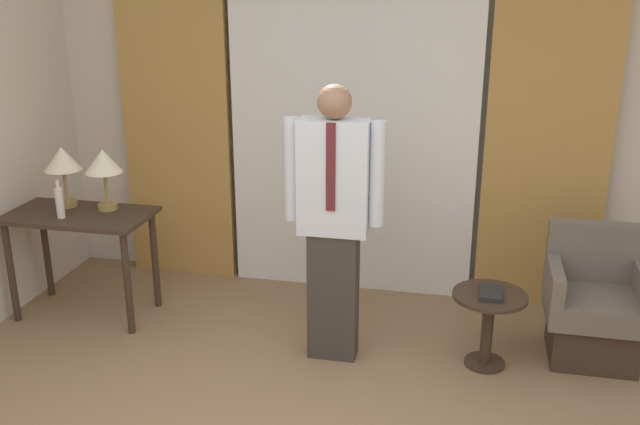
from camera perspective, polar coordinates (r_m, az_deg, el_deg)
wall_back at (r=5.49m, az=2.84°, el=7.66°), size 10.00×0.06×2.70m
curtain_sheer_center at (r=5.37m, az=2.60°, el=6.77°), size 1.86×0.06×2.58m
curtain_drape_left at (r=5.77m, az=-11.45°, el=7.26°), size 0.88×0.06×2.58m
curtain_drape_right at (r=5.33m, az=17.80°, el=5.79°), size 0.88×0.06×2.58m
desk at (r=5.36m, az=-18.61°, el=-1.41°), size 1.02×0.56×0.78m
table_lamp_left at (r=5.42m, az=-19.90°, el=3.84°), size 0.26×0.26×0.44m
table_lamp_right at (r=5.26m, az=-16.93°, el=3.72°), size 0.26×0.26×0.44m
bottle_near_edge at (r=5.23m, az=-20.11°, el=0.77°), size 0.06×0.06×0.27m
person at (r=4.40m, az=1.11°, el=-0.21°), size 0.62×0.21×1.78m
armchair at (r=4.96m, az=21.08°, el=-7.24°), size 0.62×0.57×0.86m
side_table at (r=4.65m, az=13.31°, el=-8.12°), size 0.47×0.47×0.50m
book at (r=4.56m, az=13.50°, el=-6.29°), size 0.14×0.22×0.03m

